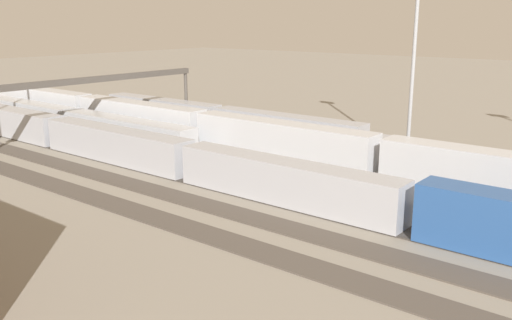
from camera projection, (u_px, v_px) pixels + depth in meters
The scene contains 15 objects.
ground_plane at pixel (254, 177), 58.57m from camera, with size 400.00×400.00×0.00m, color gray.
track_bed_0 at pixel (328, 151), 69.90m from camera, with size 140.00×2.80×0.12m, color #4C443D.
track_bed_1 at pixel (306, 158), 66.12m from camera, with size 140.00×2.80×0.12m, color #3D3833.
track_bed_2 at pixel (282, 167), 62.34m from camera, with size 140.00×2.80×0.12m, color #4C443D.
track_bed_3 at pixel (254, 176), 58.56m from camera, with size 140.00×2.80×0.12m, color #3D3833.
track_bed_4 at pixel (222, 187), 54.78m from camera, with size 140.00×2.80×0.12m, color #3D3833.
track_bed_5 at pixel (186, 199), 50.99m from camera, with size 140.00×2.80×0.12m, color #4C443D.
track_bed_6 at pixel (143, 214), 47.21m from camera, with size 140.00×2.80×0.12m, color #4C443D.
train_on_track_3 at pixel (71, 123), 78.15m from camera, with size 47.20×3.06×3.80m.
train_on_track_1 at pixel (300, 141), 66.21m from camera, with size 47.20×3.00×3.80m.
train_on_track_2 at pixel (281, 144), 61.81m from camera, with size 119.80×3.00×5.00m.
train_on_track_0 at pixel (218, 119), 80.81m from camera, with size 47.20×3.06×3.80m.
train_on_track_4 at pixel (179, 158), 57.89m from camera, with size 90.60×3.00×4.40m.
light_mast_0 at pixel (417, 4), 62.23m from camera, with size 2.80×0.70×28.04m.
signal_gantry at pixel (92, 85), 73.37m from camera, with size 0.70×35.00×8.80m.
Camera 1 is at (-35.42, 43.82, 16.09)m, focal length 38.94 mm.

